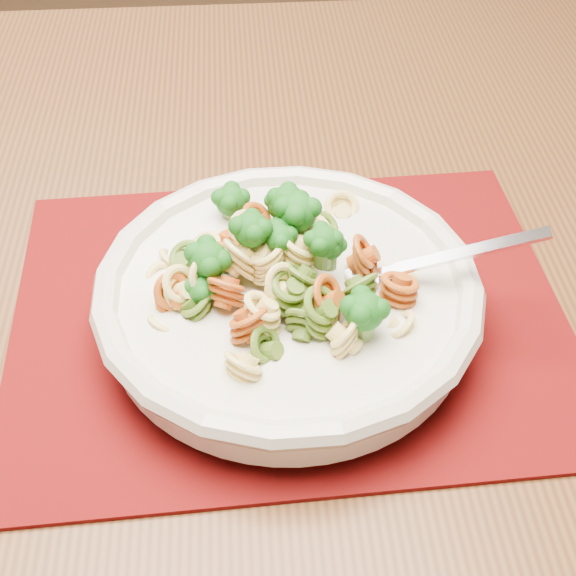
{
  "coord_description": "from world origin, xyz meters",
  "views": [
    {
      "loc": [
        0.28,
        -0.79,
        1.16
      ],
      "look_at": [
        0.25,
        -0.38,
        0.76
      ],
      "focal_mm": 50.0,
      "sensor_mm": 36.0,
      "label": 1
    }
  ],
  "objects": [
    {
      "name": "dining_table",
      "position": [
        0.3,
        -0.24,
        0.62
      ],
      "size": [
        1.5,
        1.08,
        0.72
      ],
      "rotation": [
        0.0,
        0.0,
        0.14
      ],
      "color": "#593719",
      "rests_on": "ground"
    },
    {
      "name": "pasta_bowl",
      "position": [
        0.25,
        -0.38,
        0.75
      ],
      "size": [
        0.28,
        0.28,
        0.05
      ],
      "color": "beige",
      "rests_on": "placemat"
    },
    {
      "name": "placemat",
      "position": [
        0.25,
        -0.36,
        0.72
      ],
      "size": [
        0.47,
        0.4,
        0.0
      ],
      "primitive_type": "cube",
      "rotation": [
        0.0,
        0.0,
        0.18
      ],
      "color": "#56030A",
      "rests_on": "dining_table"
    },
    {
      "name": "pasta_broccoli_heap",
      "position": [
        0.25,
        -0.38,
        0.77
      ],
      "size": [
        0.24,
        0.24,
        0.06
      ],
      "primitive_type": null,
      "color": "#EDD375",
      "rests_on": "pasta_bowl"
    },
    {
      "name": "fork",
      "position": [
        0.3,
        -0.37,
        0.77
      ],
      "size": [
        0.18,
        0.03,
        0.08
      ],
      "primitive_type": null,
      "rotation": [
        0.0,
        -0.35,
        0.04
      ],
      "color": "silver",
      "rests_on": "pasta_bowl"
    }
  ]
}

